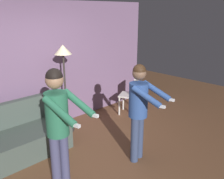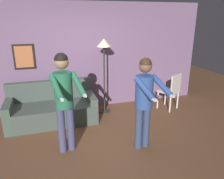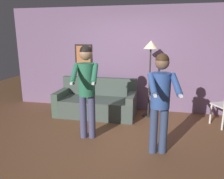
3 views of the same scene
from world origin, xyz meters
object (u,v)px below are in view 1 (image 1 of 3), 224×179
object	(u,v)px
torchiere_lamp	(64,60)
person_standing_right	(139,105)
dining_chair_distant	(132,93)
couch	(10,143)
person_standing_left	(58,119)

from	to	relation	value
torchiere_lamp	person_standing_right	world-z (taller)	torchiere_lamp
dining_chair_distant	torchiere_lamp	bearing A→B (deg)	168.43
couch	dining_chair_distant	bearing A→B (deg)	-3.61
torchiere_lamp	person_standing_left	distance (m)	1.82
torchiere_lamp	dining_chair_distant	distance (m)	1.93
person_standing_left	person_standing_right	distance (m)	1.33
person_standing_right	person_standing_left	bearing A→B (deg)	167.63
couch	dining_chair_distant	world-z (taller)	dining_chair_distant
torchiere_lamp	person_standing_right	xyz separation A→B (m)	(0.24, -1.70, -0.51)
couch	person_standing_right	bearing A→B (deg)	-45.82
torchiere_lamp	person_standing_right	size ratio (longest dim) A/B	1.09
torchiere_lamp	person_standing_right	distance (m)	1.79
couch	person_standing_left	world-z (taller)	person_standing_left
couch	person_standing_right	world-z (taller)	person_standing_right
person_standing_left	couch	bearing A→B (deg)	98.98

